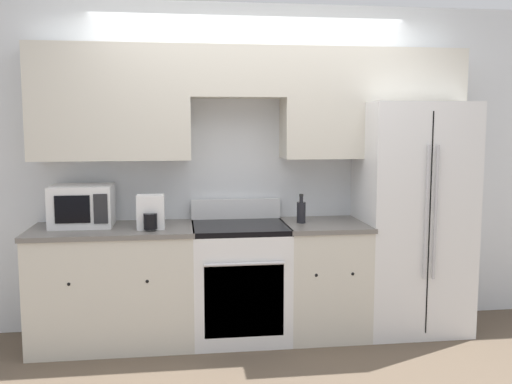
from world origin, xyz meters
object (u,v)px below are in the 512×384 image
(microwave, at_px, (82,206))
(bottle, at_px, (301,212))
(oven_range, at_px, (240,280))
(refrigerator, at_px, (409,216))

(microwave, height_order, bottle, microwave)
(oven_range, bearing_deg, refrigerator, 3.27)
(oven_range, distance_m, bottle, 0.71)
(oven_range, bearing_deg, bottle, 2.04)
(refrigerator, relative_size, microwave, 4.02)
(microwave, bearing_deg, bottle, -2.85)
(bottle, bearing_deg, oven_range, -177.96)
(bottle, bearing_deg, microwave, 177.15)
(oven_range, height_order, bottle, bottle)
(microwave, xyz_separation_m, bottle, (1.66, -0.08, -0.07))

